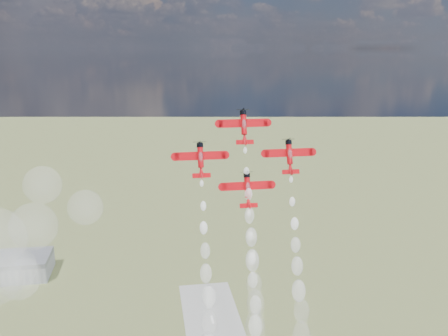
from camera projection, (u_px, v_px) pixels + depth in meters
hangar at (9, 267)px, 299.27m from camera, size 50.00×28.00×13.00m
plane_lead at (244, 126)px, 130.28m from camera, size 13.69×6.04×9.40m
plane_left at (201, 159)px, 127.50m from camera, size 13.69×6.04×9.40m
plane_right at (289, 156)px, 131.32m from camera, size 13.69×6.04×9.40m
plane_slot at (248, 189)px, 128.53m from camera, size 13.69×6.04×9.40m
smoke_trail_lead at (254, 290)px, 126.06m from camera, size 5.39×19.19×47.43m
smoke_trail_left at (209, 331)px, 122.71m from camera, size 5.37×20.08×48.45m
smoke_trail_right at (301, 321)px, 127.14m from camera, size 5.14×19.31×48.48m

